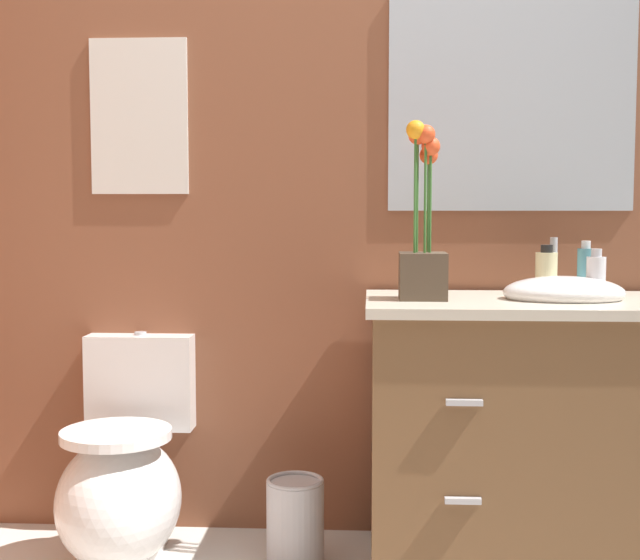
{
  "coord_description": "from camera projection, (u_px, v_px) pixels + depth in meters",
  "views": [
    {
      "loc": [
        0.05,
        -1.54,
        1.11
      ],
      "look_at": [
        -0.1,
        1.06,
        0.9
      ],
      "focal_mm": 49.33,
      "sensor_mm": 36.0,
      "label": 1
    }
  ],
  "objects": [
    {
      "name": "flower_vase",
      "position": [
        423.0,
        242.0,
        2.61
      ],
      "size": [
        0.14,
        0.14,
        0.53
      ],
      "color": "#4C3D2D",
      "rests_on": "vanity_cabinet"
    },
    {
      "name": "soap_bottle",
      "position": [
        596.0,
        277.0,
        2.63
      ],
      "size": [
        0.06,
        0.06,
        0.15
      ],
      "color": "white",
      "rests_on": "vanity_cabinet"
    },
    {
      "name": "wall_back",
      "position": [
        417.0,
        166.0,
        2.94
      ],
      "size": [
        4.33,
        0.05,
        2.5
      ],
      "primitive_type": "cube",
      "color": "brown",
      "rests_on": "ground_plane"
    },
    {
      "name": "trash_bin",
      "position": [
        295.0,
        521.0,
        2.73
      ],
      "size": [
        0.18,
        0.18,
        0.27
      ],
      "color": "#B7B7BC",
      "rests_on": "ground_plane"
    },
    {
      "name": "lotion_bottle",
      "position": [
        585.0,
        271.0,
        2.74
      ],
      "size": [
        0.05,
        0.05,
        0.17
      ],
      "color": "teal",
      "rests_on": "vanity_cabinet"
    },
    {
      "name": "vanity_cabinet",
      "position": [
        521.0,
        432.0,
        2.66
      ],
      "size": [
        0.94,
        0.56,
        1.02
      ],
      "color": "brown",
      "rests_on": "ground_plane"
    },
    {
      "name": "hand_wash_bottle",
      "position": [
        546.0,
        273.0,
        2.74
      ],
      "size": [
        0.07,
        0.07,
        0.16
      ],
      "color": "beige",
      "rests_on": "vanity_cabinet"
    },
    {
      "name": "toilet",
      "position": [
        123.0,
        482.0,
        2.77
      ],
      "size": [
        0.38,
        0.59,
        0.69
      ],
      "color": "white",
      "rests_on": "ground_plane"
    },
    {
      "name": "wall_poster",
      "position": [
        139.0,
        117.0,
        2.94
      ],
      "size": [
        0.33,
        0.01,
        0.52
      ],
      "primitive_type": "cube",
      "color": "silver"
    },
    {
      "name": "wall_mirror",
      "position": [
        511.0,
        103.0,
        2.87
      ],
      "size": [
        0.8,
        0.01,
        0.7
      ],
      "primitive_type": "cube",
      "color": "#B2BCC6"
    }
  ]
}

